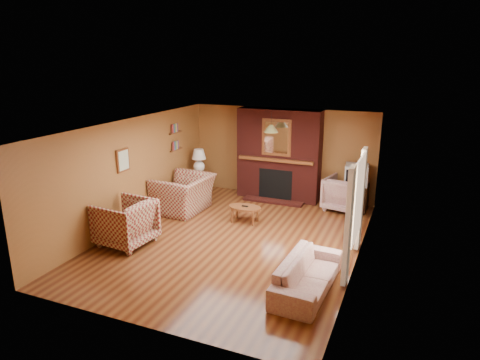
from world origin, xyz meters
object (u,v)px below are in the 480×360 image
at_px(floral_armchair, 345,194).
at_px(coffee_table, 245,209).
at_px(plaid_armchair, 125,222).
at_px(table_lamp, 199,159).
at_px(plaid_loveseat, 183,194).
at_px(crt_tv, 356,175).
at_px(floral_sofa, 308,274).
at_px(fireplace, 279,155).
at_px(side_table, 200,183).
at_px(tv_stand, 355,197).

xyz_separation_m(floral_armchair, coffee_table, (-1.97, -1.73, -0.09)).
xyz_separation_m(plaid_armchair, table_lamp, (-0.15, 3.48, 0.54)).
relative_size(plaid_loveseat, crt_tv, 2.27).
bearing_deg(floral_sofa, table_lamp, 49.38).
bearing_deg(plaid_armchair, floral_armchair, 140.39).
xyz_separation_m(fireplace, floral_armchair, (1.81, -0.25, -0.77)).
relative_size(coffee_table, side_table, 1.19).
bearing_deg(fireplace, table_lamp, -165.71).
bearing_deg(table_lamp, coffee_table, -36.61).
bearing_deg(tv_stand, floral_sofa, -91.18).
relative_size(plaid_armchair, floral_sofa, 0.55).
xyz_separation_m(plaid_armchair, floral_armchair, (3.76, 3.77, -0.05)).
bearing_deg(table_lamp, floral_sofa, -43.55).
bearing_deg(coffee_table, tv_stand, 38.96).
distance_m(fireplace, plaid_armchair, 4.52).
bearing_deg(table_lamp, side_table, -90.00).
bearing_deg(fireplace, plaid_loveseat, -135.06).
distance_m(floral_armchair, crt_tv, 0.56).
bearing_deg(plaid_armchair, plaid_loveseat, -177.34).
bearing_deg(tv_stand, floral_armchair, -165.08).
xyz_separation_m(side_table, table_lamp, (0.00, 0.00, 0.68)).
xyz_separation_m(plaid_armchair, coffee_table, (1.79, 2.04, -0.14)).
distance_m(fireplace, side_table, 2.33).
xyz_separation_m(table_lamp, tv_stand, (4.15, 0.35, -0.67)).
height_order(plaid_loveseat, side_table, plaid_loveseat).
xyz_separation_m(table_lamp, crt_tv, (4.15, 0.34, -0.08)).
distance_m(coffee_table, tv_stand, 2.85).
distance_m(floral_armchair, table_lamp, 3.96).
distance_m(floral_sofa, table_lamp, 5.57).
bearing_deg(plaid_armchair, tv_stand, 139.06).
bearing_deg(coffee_table, side_table, 143.39).
xyz_separation_m(floral_armchair, table_lamp, (-3.91, -0.29, 0.59)).
bearing_deg(coffee_table, table_lamp, 143.39).
xyz_separation_m(floral_sofa, table_lamp, (-4.00, 3.80, 0.73)).
bearing_deg(crt_tv, floral_armchair, -167.21).
distance_m(plaid_loveseat, floral_armchair, 3.99).
relative_size(fireplace, tv_stand, 3.59).
relative_size(fireplace, floral_sofa, 1.29).
xyz_separation_m(side_table, tv_stand, (4.15, 0.35, 0.01)).
height_order(plaid_loveseat, floral_armchair, plaid_loveseat).
relative_size(plaid_loveseat, floral_armchair, 1.48).
height_order(fireplace, plaid_loveseat, fireplace).
relative_size(floral_sofa, coffee_table, 2.42).
relative_size(floral_armchair, table_lamp, 1.44).
height_order(fireplace, side_table, fireplace).
bearing_deg(floral_armchair, plaid_armchair, 57.62).
distance_m(fireplace, floral_sofa, 4.82).
bearing_deg(table_lamp, floral_armchair, 4.24).
xyz_separation_m(floral_sofa, floral_armchair, (-0.09, 4.09, 0.14)).
bearing_deg(floral_sofa, plaid_armchair, 88.14).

